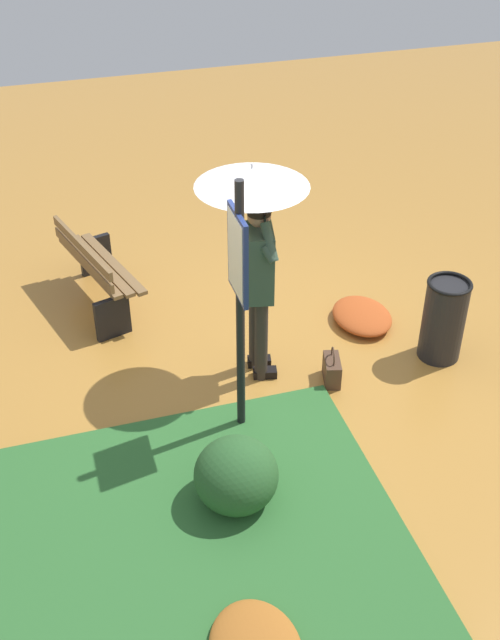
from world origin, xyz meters
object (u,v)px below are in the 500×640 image
handbag (332,370)px  person_with_umbrella (255,221)px  info_sign_post (239,284)px  park_bench (98,270)px  trash_bin (444,319)px

handbag → person_with_umbrella: bearing=56.9°
person_with_umbrella → info_sign_post: info_sign_post is taller
park_bench → trash_bin: trash_bin is taller
person_with_umbrella → park_bench: (1.51, 1.24, -1.15)m
info_sign_post → park_bench: (2.26, 0.88, -1.04)m
person_with_umbrella → handbag: 1.61m
park_bench → handbag: bearing=-135.8°
person_with_umbrella → trash_bin: size_ratio=2.45×
person_with_umbrella → handbag: bearing=-123.1°
person_with_umbrella → info_sign_post: bearing=154.6°
park_bench → info_sign_post: bearing=-158.7°
person_with_umbrella → handbag: (-0.41, -0.62, -1.42)m
trash_bin → handbag: bearing=93.3°
person_with_umbrella → trash_bin: 2.11m
handbag → trash_bin: trash_bin is taller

